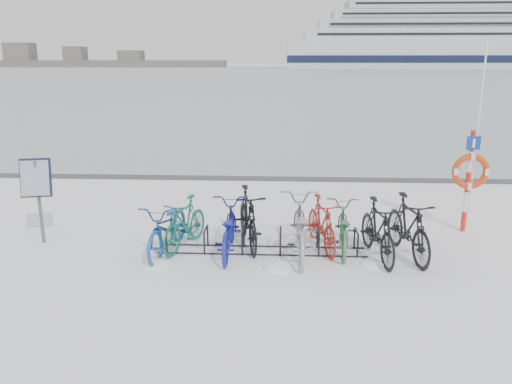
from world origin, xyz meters
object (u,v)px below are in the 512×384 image
at_px(info_board, 36,183).
at_px(lifebuoy_station, 470,171).
at_px(cruise_ferry, 447,39).
at_px(bike_rack, 262,242).

height_order(info_board, lifebuoy_station, lifebuoy_station).
xyz_separation_m(info_board, lifebuoy_station, (8.74, 1.13, 0.08)).
height_order(lifebuoy_station, cruise_ferry, cruise_ferry).
bearing_deg(lifebuoy_station, bike_rack, -162.47).
distance_m(bike_rack, cruise_ferry, 233.23).
relative_size(info_board, lifebuoy_station, 0.44).
relative_size(bike_rack, lifebuoy_station, 1.01).
bearing_deg(cruise_ferry, lifebuoy_station, -106.91).
relative_size(info_board, cruise_ferry, 0.01).
bearing_deg(cruise_ferry, bike_rack, -107.82).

